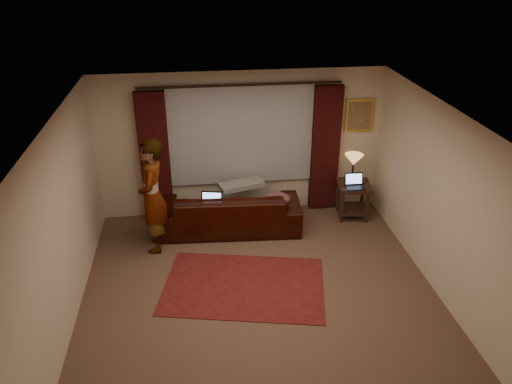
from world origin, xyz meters
TOP-DOWN VIEW (x-y plane):
  - floor at (0.00, 0.00)m, footprint 5.00×5.00m
  - ceiling at (0.00, 0.00)m, footprint 5.00×5.00m
  - wall_back at (0.00, 2.50)m, footprint 5.00×0.02m
  - wall_front at (0.00, -2.50)m, footprint 5.00×0.02m
  - wall_left at (-2.50, 0.00)m, footprint 0.02×5.00m
  - wall_right at (2.50, 0.00)m, footprint 0.02×5.00m
  - sheer_curtain at (0.00, 2.44)m, footprint 2.50×0.05m
  - drape_left at (-1.50, 2.39)m, footprint 0.50×0.14m
  - drape_right at (1.50, 2.39)m, footprint 0.50×0.14m
  - curtain_rod at (0.00, 2.39)m, footprint 0.04×0.04m
  - picture_frame at (2.10, 2.47)m, footprint 0.50×0.04m
  - sofa at (-0.27, 1.83)m, footprint 2.47×1.18m
  - throw_blanket at (-0.04, 2.08)m, footprint 0.82×0.51m
  - clothing_pile at (0.52, 1.70)m, footprint 0.51×0.42m
  - laptop_sofa at (-0.61, 1.67)m, footprint 0.44×0.46m
  - area_rug at (-0.21, 0.17)m, footprint 2.57×1.98m
  - end_table at (1.95, 1.98)m, footprint 0.64×0.64m
  - tiffany_lamp at (1.94, 2.07)m, footprint 0.39×0.39m
  - laptop_table at (1.92, 1.82)m, footprint 0.33×0.36m
  - person at (-1.50, 1.38)m, footprint 0.57×0.57m

SIDE VIEW (x-z plane):
  - floor at x=0.00m, z-range -0.01..0.00m
  - area_rug at x=-0.21m, z-range 0.00..0.01m
  - end_table at x=1.95m, z-range 0.00..0.66m
  - sofa at x=-0.27m, z-range 0.00..0.97m
  - clothing_pile at x=0.52m, z-range 0.49..0.68m
  - laptop_sofa at x=-0.61m, z-range 0.49..0.75m
  - laptop_table at x=1.92m, z-range 0.66..0.89m
  - tiffany_lamp at x=1.94m, z-range 0.66..1.18m
  - person at x=-1.50m, z-range 0.00..1.88m
  - throw_blanket at x=-0.04m, z-range 0.93..1.02m
  - drape_left at x=-1.50m, z-range 0.03..2.33m
  - drape_right at x=1.50m, z-range 0.03..2.33m
  - wall_back at x=0.00m, z-range 0.00..2.60m
  - wall_front at x=0.00m, z-range 0.00..2.60m
  - wall_left at x=-2.50m, z-range 0.00..2.60m
  - wall_right at x=2.50m, z-range 0.00..2.60m
  - sheer_curtain at x=0.00m, z-range 0.60..2.40m
  - picture_frame at x=2.10m, z-range 1.45..2.05m
  - curtain_rod at x=0.00m, z-range 0.68..4.08m
  - ceiling at x=0.00m, z-range 2.59..2.61m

